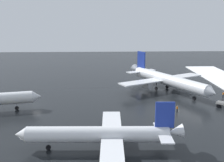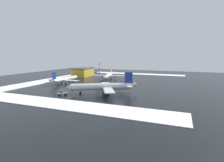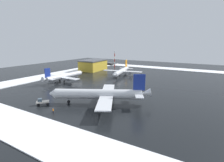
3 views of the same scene
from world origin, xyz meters
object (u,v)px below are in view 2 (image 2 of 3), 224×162
Objects in this scene: airplane_foreground_jet at (103,87)px; antenna_mast at (99,67)px; pushback_tug at (62,93)px; ground_crew_by_nose_gear at (74,96)px; ground_crew_mid_apron at (73,88)px; airplane_parked_portside at (65,79)px; cargo_hangar at (83,72)px; airplane_parked_starboard at (108,75)px.

antenna_mast is (-90.65, -45.91, 3.85)m from airplane_foreground_jet.
pushback_tug is 10.57m from ground_crew_by_nose_gear.
pushback_tug is (12.35, -18.35, -2.57)m from airplane_foreground_jet.
airplane_parked_portside is at bearing 11.38° from ground_crew_mid_apron.
ground_crew_mid_apron is at bearing 21.11° from cargo_hangar.
antenna_mast is at bearing -18.99° from ground_crew_mid_apron.
airplane_foreground_jet is 1.15× the size of airplane_parked_portside.
ground_crew_mid_apron is at bearing -33.62° from airplane_foreground_jet.
pushback_tug is at bearing -143.77° from airplane_parked_portside.
ground_crew_by_nose_gear is at bearing 23.46° from cargo_hangar.
airplane_parked_starboard is 71.85m from ground_crew_by_nose_gear.
cargo_hangar is (-63.33, -30.88, 3.47)m from ground_crew_mid_apron.
airplane_parked_starboard is 53.12m from ground_crew_mid_apron.
airplane_parked_portside is at bearing 14.85° from ground_crew_by_nose_gear.
antenna_mast reaches higher than pushback_tug.
ground_crew_mid_apron is (19.80, 20.44, -2.12)m from airplane_parked_portside.
airplane_parked_starboard is 39.78m from airplane_parked_portside.
airplane_parked_portside is 2.05× the size of antenna_mast.
antenna_mast reaches higher than ground_crew_mid_apron.
antenna_mast reaches higher than cargo_hangar.
antenna_mast reaches higher than ground_crew_by_nose_gear.
ground_crew_by_nose_gear is 0.11× the size of antenna_mast.
antenna_mast is (-35.56, -26.04, 4.38)m from airplane_parked_starboard.
cargo_hangar is (25.28, -6.24, -3.26)m from antenna_mast.
airplane_parked_starboard reaches higher than cargo_hangar.
airplane_parked_starboard is 44.30m from antenna_mast.
airplane_foreground_jet reaches higher than ground_crew_by_nose_gear.
airplane_parked_starboard is at bearing 36.22° from antenna_mast.
cargo_hangar is (-43.52, -10.44, 1.35)m from airplane_parked_portside.
airplane_parked_portside is at bearing 8.60° from cargo_hangar.
airplane_parked_portside is at bearing 3.50° from antenna_mast.
airplane_parked_portside is at bearing -55.77° from airplane_foreground_jet.
airplane_parked_starboard is 1.07× the size of airplane_parked_portside.
airplane_foreground_jet is at bearing 26.86° from antenna_mast.
airplane_parked_starboard reaches higher than ground_crew_mid_apron.
airplane_parked_starboard is at bearing -138.38° from pushback_tug.
antenna_mast is at bearing -124.69° from pushback_tug.
antenna_mast is at bearing -155.20° from airplane_parked_starboard.
airplane_foreground_jet is at bearing -130.02° from ground_crew_mid_apron.
ground_crew_mid_apron is 0.11× the size of antenna_mast.
ground_crew_by_nose_gear is at bearing 33.97° from airplane_foreground_jet.
airplane_foreground_jet is 22.27m from pushback_tug.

